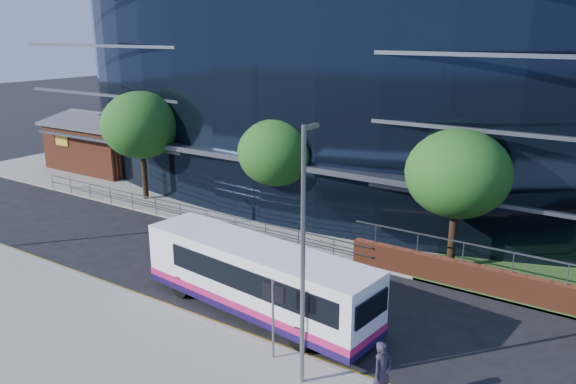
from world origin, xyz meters
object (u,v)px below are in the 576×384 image
Objects in this scene: streetlight_east at (303,252)px; brick_pavilion at (108,144)px; tree_far_a at (141,125)px; city_bus at (258,278)px; tree_far_b at (277,153)px; pedestrian at (382,372)px; tree_far_c at (458,174)px; street_sign at (273,303)px.

brick_pavilion is at bearing 150.76° from streetlight_east.
tree_far_a reaches higher than city_bus.
pedestrian is (11.42, -11.19, -3.12)m from tree_far_b.
tree_far_a is 10.03m from tree_far_b.
city_bus is (24.14, -12.70, -0.47)m from brick_pavilion.
streetlight_east is (-1.00, -11.17, -0.10)m from tree_far_c.
city_bus is 6.77m from pedestrian.
tree_far_a is 3.70× the size of pedestrian.
pedestrian is at bearing -1.57° from street_sign.
streetlight_east is at bearing -31.40° from city_bus.
pedestrian is at bearing 11.22° from streetlight_east.
pedestrian is at bearing -82.46° from tree_far_c.
city_bus is at bearing -120.68° from tree_far_c.
city_bus is (-3.87, 2.97, -2.97)m from streetlight_east.
street_sign is 0.40× the size of tree_far_a.
street_sign is 1.48× the size of pedestrian.
tree_far_a is at bearing 149.54° from streetlight_east.
streetlight_east is (19.00, -11.17, -0.42)m from tree_far_a.
tree_far_c is 3.45× the size of pedestrian.
tree_far_c reaches higher than pedestrian.
city_bus is at bearing 142.42° from streetlight_east.
tree_far_b is 0.93× the size of tree_far_c.
brick_pavilion is 19.55m from tree_far_b.
tree_far_c is (20.00, 0.00, -0.33)m from tree_far_a.
streetlight_east reaches higher than city_bus.
street_sign is 20.63m from tree_far_a.
brick_pavilion is 30.49m from street_sign.
brick_pavilion is at bearing 150.35° from street_sign.
brick_pavilion is 1.23× the size of tree_far_a.
tree_far_a is 20.00m from tree_far_c.
brick_pavilion is 1.08× the size of streetlight_east.
tree_far_b is at bearing -11.88° from brick_pavilion.
tree_far_c reaches higher than brick_pavilion.
tree_far_c is (2.50, 10.59, 2.39)m from street_sign.
tree_far_b is (10.00, 0.50, -0.65)m from tree_far_a.
streetlight_east is at bearing 119.00° from pedestrian.
streetlight_east reaches higher than tree_far_b.
streetlight_east reaches higher than tree_far_a.
tree_far_b is at bearing 127.63° from streetlight_east.
tree_far_c is at bearing 65.50° from city_bus.
tree_far_b is at bearing 177.14° from tree_far_c.
streetlight_east is (28.00, -15.67, 2.50)m from brick_pavilion.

